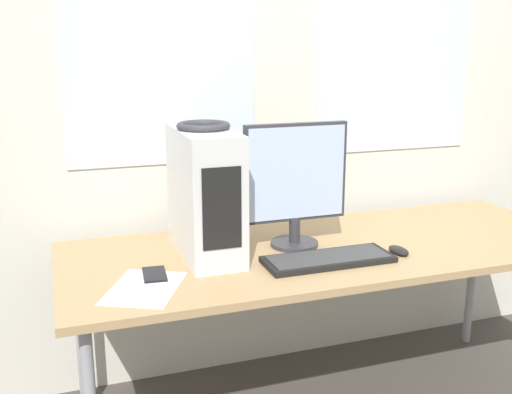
# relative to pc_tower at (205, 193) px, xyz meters

# --- Properties ---
(wall_back) EXTENTS (8.00, 0.07, 2.70)m
(wall_back) POSITION_rel_pc_tower_xyz_m (0.48, 0.45, 0.39)
(wall_back) COLOR beige
(wall_back) RESTS_ON ground_plane
(desk) EXTENTS (2.06, 0.79, 0.73)m
(desk) POSITION_rel_pc_tower_xyz_m (0.48, -0.07, -0.28)
(desk) COLOR tan
(desk) RESTS_ON ground_plane
(pc_tower) EXTENTS (0.19, 0.46, 0.47)m
(pc_tower) POSITION_rel_pc_tower_xyz_m (0.00, 0.00, 0.00)
(pc_tower) COLOR silver
(pc_tower) RESTS_ON desk
(headphones) EXTENTS (0.19, 0.19, 0.03)m
(headphones) POSITION_rel_pc_tower_xyz_m (0.00, 0.00, 0.25)
(headphones) COLOR #333338
(headphones) RESTS_ON pc_tower
(monitor_main) EXTENTS (0.41, 0.19, 0.48)m
(monitor_main) POSITION_rel_pc_tower_xyz_m (0.35, -0.03, 0.02)
(monitor_main) COLOR #333338
(monitor_main) RESTS_ON desk
(keyboard) EXTENTS (0.47, 0.17, 0.02)m
(keyboard) POSITION_rel_pc_tower_xyz_m (0.39, -0.24, -0.22)
(keyboard) COLOR black
(keyboard) RESTS_ON desk
(mouse) EXTENTS (0.06, 0.11, 0.02)m
(mouse) POSITION_rel_pc_tower_xyz_m (0.68, -0.24, -0.22)
(mouse) COLOR black
(mouse) RESTS_ON desk
(cell_phone) EXTENTS (0.09, 0.14, 0.01)m
(cell_phone) POSITION_rel_pc_tower_xyz_m (-0.22, -0.16, -0.23)
(cell_phone) COLOR black
(cell_phone) RESTS_ON desk
(paper_sheet_left) EXTENTS (0.32, 0.36, 0.00)m
(paper_sheet_left) POSITION_rel_pc_tower_xyz_m (-0.27, -0.26, -0.23)
(paper_sheet_left) COLOR white
(paper_sheet_left) RESTS_ON desk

